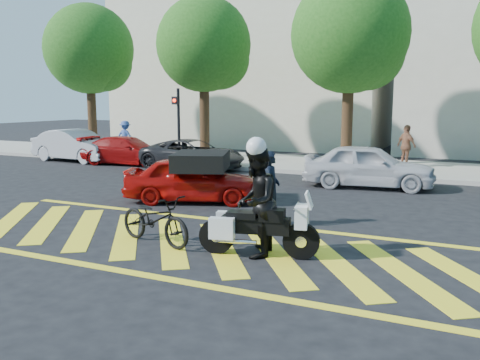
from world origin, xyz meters
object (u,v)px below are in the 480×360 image
at_px(red_convertible, 192,179).
at_px(parked_mid_left, 193,154).
at_px(police_motorcycle, 257,227).
at_px(parked_far_left, 76,146).
at_px(parked_left, 128,151).
at_px(officer_bike, 271,188).
at_px(parked_mid_right, 369,166).
at_px(officer_moto, 256,202).
at_px(bicycle, 155,219).

xyz_separation_m(red_convertible, parked_mid_left, (-3.32, 5.70, -0.03)).
xyz_separation_m(police_motorcycle, parked_far_left, (-12.83, 9.36, 0.19)).
bearing_deg(parked_mid_left, parked_left, 90.82).
relative_size(parked_far_left, parked_mid_left, 1.01).
bearing_deg(red_convertible, officer_bike, -138.77).
bearing_deg(parked_left, parked_mid_left, -97.85).
bearing_deg(parked_far_left, parked_mid_right, -90.83).
height_order(red_convertible, parked_left, red_convertible).
xyz_separation_m(officer_moto, parked_left, (-10.00, 9.41, -0.39)).
bearing_deg(parked_mid_left, red_convertible, -148.93).
distance_m(bicycle, officer_moto, 2.12).
xyz_separation_m(bicycle, parked_mid_left, (-4.75, 9.53, 0.11)).
height_order(bicycle, police_motorcycle, bicycle).
height_order(parked_left, parked_mid_right, parked_mid_right).
xyz_separation_m(officer_bike, officer_moto, (0.58, -2.16, 0.15)).
height_order(police_motorcycle, officer_moto, officer_moto).
bearing_deg(officer_bike, police_motorcycle, -179.87).
relative_size(police_motorcycle, officer_moto, 1.10).
distance_m(officer_moto, parked_mid_right, 8.03).
bearing_deg(police_motorcycle, parked_mid_left, 113.55).
bearing_deg(parked_far_left, parked_mid_left, -84.47).
relative_size(officer_bike, police_motorcycle, 0.77).
relative_size(police_motorcycle, parked_mid_right, 0.53).
distance_m(red_convertible, parked_mid_left, 6.60).
xyz_separation_m(red_convertible, parked_far_left, (-9.32, 5.64, 0.09)).
height_order(bicycle, parked_mid_left, parked_mid_left).
bearing_deg(parked_mid_right, parked_far_left, 77.61).
xyz_separation_m(parked_left, parked_mid_left, (3.19, 0.00, -0.00)).
height_order(officer_bike, parked_left, officer_bike).
bearing_deg(parked_left, police_motorcycle, -141.08).
relative_size(parked_mid_left, parked_mid_right, 1.05).
height_order(bicycle, red_convertible, red_convertible).
xyz_separation_m(officer_bike, police_motorcycle, (0.60, -2.17, -0.31)).
height_order(officer_bike, parked_mid_right, officer_bike).
bearing_deg(bicycle, officer_bike, -18.25).
xyz_separation_m(police_motorcycle, parked_left, (-10.02, 9.42, 0.07)).
xyz_separation_m(police_motorcycle, officer_moto, (-0.02, 0.01, 0.46)).
relative_size(bicycle, parked_far_left, 0.43).
height_order(officer_moto, parked_mid_left, officer_moto).
relative_size(parked_far_left, parked_left, 1.05).
height_order(parked_far_left, parked_mid_left, parked_far_left).
bearing_deg(parked_mid_right, police_motorcycle, 170.63).
relative_size(parked_left, parked_mid_left, 0.97).
distance_m(officer_bike, police_motorcycle, 2.27).
height_order(officer_moto, red_convertible, officer_moto).
xyz_separation_m(parked_left, parked_mid_right, (10.41, -1.40, 0.09)).
relative_size(officer_moto, parked_mid_right, 0.49).
distance_m(officer_bike, parked_left, 11.89).
bearing_deg(red_convertible, parked_left, 28.12).
xyz_separation_m(police_motorcycle, parked_mid_right, (0.39, 8.02, 0.17)).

